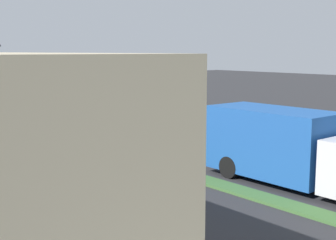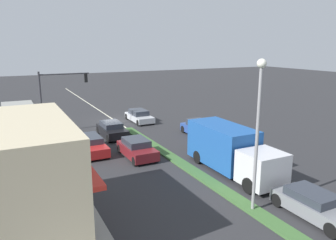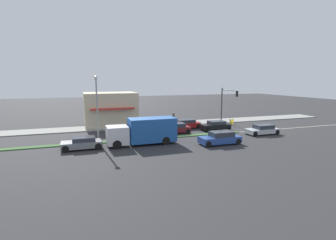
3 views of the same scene
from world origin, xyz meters
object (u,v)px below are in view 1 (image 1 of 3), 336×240
Objects in this scene: delivery_truck at (291,147)px; sedan_silver at (84,122)px; hatchback_red at (27,160)px; coupe_blue at (200,132)px; sedan_maroon at (118,161)px; suv_black at (51,139)px.

delivery_truck is 15.81m from sedan_silver.
coupe_blue is at bearing -179.82° from hatchback_red.
sedan_silver is 1.08× the size of sedan_maroon.
delivery_truck is 1.65× the size of coupe_blue.
sedan_maroon is at bearing 137.44° from hatchback_red.
delivery_truck reaches higher than coupe_blue.
delivery_truck is 10.69m from hatchback_red.
delivery_truck reaches higher than suv_black.
suv_black is (7.20, -3.46, -0.03)m from coupe_blue.
sedan_silver is at bearing -90.00° from delivery_truck.
coupe_blue is 1.11× the size of suv_black.
delivery_truck is 1.65× the size of hatchback_red.
delivery_truck reaches higher than sedan_silver.
sedan_silver is at bearing -132.20° from hatchback_red.
hatchback_red is at bearing 0.18° from coupe_blue.
suv_black is 0.90× the size of hatchback_red.
sedan_maroon is at bearing 67.29° from sedan_silver.
coupe_blue is at bearing -109.56° from delivery_truck.
suv_black is (4.40, -11.34, -0.81)m from delivery_truck.
coupe_blue is 10.00m from hatchback_red.
sedan_silver is (-4.40, -4.45, -0.05)m from suv_black.
sedan_maroon reaches higher than suv_black.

